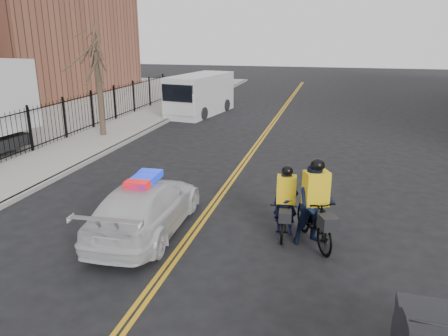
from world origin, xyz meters
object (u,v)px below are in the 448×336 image
at_px(cyclist_near, 285,211).
at_px(police_cruiser, 146,207).
at_px(cyclist_far, 315,211).
at_px(cargo_van, 199,95).

bearing_deg(cyclist_near, police_cruiser, -173.50).
height_order(cyclist_near, cyclist_far, cyclist_far).
bearing_deg(cyclist_far, cyclist_near, 126.14).
height_order(cargo_van, cyclist_far, cargo_van).
relative_size(police_cruiser, cyclist_near, 2.46).
height_order(cargo_van, cyclist_near, cargo_van).
height_order(police_cruiser, cargo_van, cargo_van).
xyz_separation_m(cargo_van, cyclist_far, (7.98, -16.36, -0.35)).
distance_m(cyclist_near, cyclist_far, 0.87).
bearing_deg(cyclist_near, cyclist_far, -33.71).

